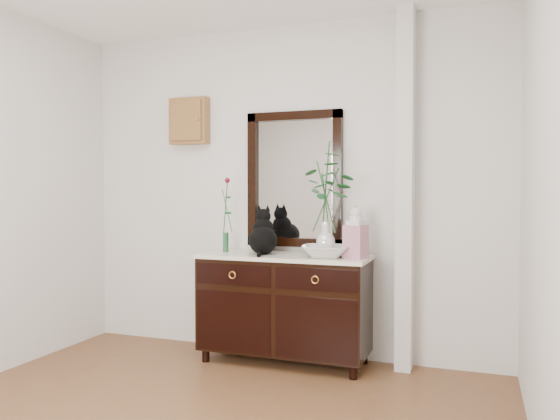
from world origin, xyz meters
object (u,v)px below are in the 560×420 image
at_px(sideboard, 284,302).
at_px(ginger_jar, 356,232).
at_px(cat, 263,231).
at_px(lotus_bowl, 326,251).

distance_m(sideboard, ginger_jar, 0.81).
xyz_separation_m(sideboard, ginger_jar, (0.57, -0.04, 0.57)).
height_order(cat, ginger_jar, ginger_jar).
bearing_deg(lotus_bowl, ginger_jar, 5.71).
xyz_separation_m(sideboard, lotus_bowl, (0.35, -0.06, 0.42)).
relative_size(sideboard, ginger_jar, 3.42).
xyz_separation_m(cat, ginger_jar, (0.74, -0.01, 0.01)).
relative_size(sideboard, lotus_bowl, 3.69).
bearing_deg(cat, lotus_bowl, -22.66).
bearing_deg(sideboard, cat, -172.38).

